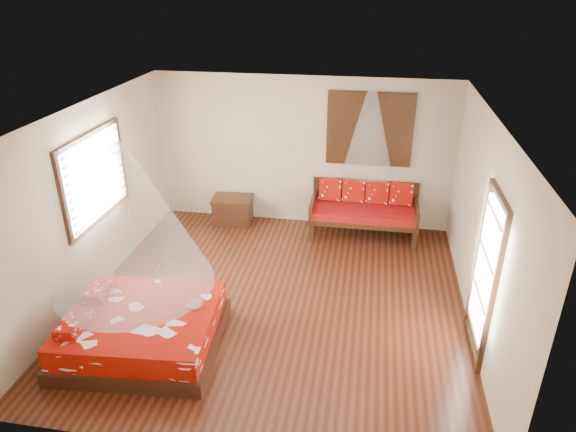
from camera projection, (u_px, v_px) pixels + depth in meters
The scene contains 10 objects.
room at pixel (275, 215), 7.04m from camera, with size 5.54×5.54×2.84m.
bed at pixel (142, 329), 6.63m from camera, with size 2.07×1.90×0.63m.
daybed at pixel (364, 208), 9.36m from camera, with size 1.94×0.86×0.98m.
storage_chest at pixel (233, 210), 9.91m from camera, with size 0.79×0.60×0.52m.
shutter_panel at pixel (370, 129), 9.06m from camera, with size 1.52×0.06×1.32m.
window_left at pixel (95, 178), 7.50m from camera, with size 0.10×1.74×1.34m.
glazed_door at pixel (485, 277), 6.24m from camera, with size 0.08×1.02×2.16m.
wine_tray at pixel (194, 302), 6.64m from camera, with size 0.23×0.23×0.19m.
mosquito_net_main at pixel (126, 218), 5.93m from camera, with size 1.93×1.93×1.80m, color white.
mosquito_net_daybed at pixel (369, 131), 8.60m from camera, with size 0.88×0.88×1.50m, color white.
Camera 1 is at (1.24, -6.24, 4.43)m, focal length 32.00 mm.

